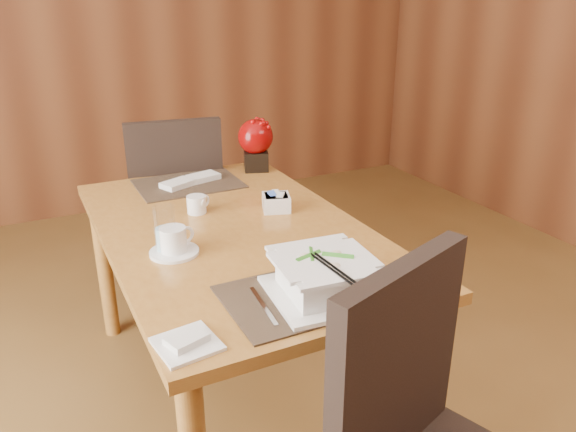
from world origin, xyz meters
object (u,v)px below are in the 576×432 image
dining_table (234,252)px  water_glass (165,230)px  creamer_jug (196,204)px  sugar_caddy (276,203)px  coffee_cup (173,243)px  soup_setting (324,278)px  berry_decor (256,141)px  bread_plate (187,344)px  far_chair (176,200)px

dining_table → water_glass: (-0.27, -0.09, 0.18)m
dining_table → creamer_jug: bearing=109.7°
dining_table → sugar_caddy: sugar_caddy is taller
coffee_cup → sugar_caddy: 0.51m
soup_setting → creamer_jug: soup_setting is taller
coffee_cup → berry_decor: (0.61, 0.73, 0.10)m
berry_decor → sugar_caddy: bearing=-105.1°
water_glass → creamer_jug: size_ratio=1.70×
water_glass → coffee_cup: bearing=-48.1°
dining_table → coffee_cup: (-0.25, -0.11, 0.14)m
coffee_cup → bread_plate: coffee_cup is taller
dining_table → creamer_jug: creamer_jug is taller
water_glass → bread_plate: (-0.10, -0.54, -0.08)m
coffee_cup → bread_plate: (-0.12, -0.52, -0.04)m
dining_table → bread_plate: 0.74m
water_glass → sugar_caddy: bearing=20.5°
creamer_jug → berry_decor: berry_decor is taller
sugar_caddy → berry_decor: (0.14, 0.52, 0.11)m
dining_table → creamer_jug: size_ratio=15.63×
soup_setting → far_chair: bearing=96.6°
creamer_jug → far_chair: (0.09, 0.66, -0.22)m
berry_decor → coffee_cup: bearing=-130.1°
sugar_caddy → berry_decor: berry_decor is taller
soup_setting → berry_decor: 1.23m
soup_setting → far_chair: far_chair is taller
soup_setting → coffee_cup: soup_setting is taller
creamer_jug → bread_plate: (-0.30, -0.84, -0.03)m
creamer_jug → berry_decor: size_ratio=0.39×
soup_setting → far_chair: 1.46m
coffee_cup → water_glass: size_ratio=1.00×
coffee_cup → water_glass: 0.05m
dining_table → sugar_caddy: size_ratio=14.36×
dining_table → berry_decor: 0.75m
water_glass → berry_decor: berry_decor is taller
dining_table → soup_setting: bearing=-85.1°
soup_setting → coffee_cup: (-0.30, 0.46, -0.02)m
coffee_cup → creamer_jug: (0.18, 0.32, -0.01)m
coffee_cup → creamer_jug: 0.37m
sugar_caddy → far_chair: (-0.20, 0.77, -0.22)m
soup_setting → sugar_caddy: soup_setting is taller
far_chair → creamer_jug: bearing=91.1°
water_glass → creamer_jug: bearing=55.9°
soup_setting → water_glass: water_glass is taller
soup_setting → coffee_cup: 0.55m
soup_setting → coffee_cup: size_ratio=1.97×
soup_setting → coffee_cup: bearing=128.7°
berry_decor → far_chair: size_ratio=0.25×
berry_decor → water_glass: bearing=-131.8°
water_glass → bread_plate: bearing=-100.1°
sugar_caddy → bread_plate: sugar_caddy is taller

